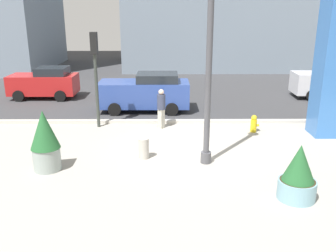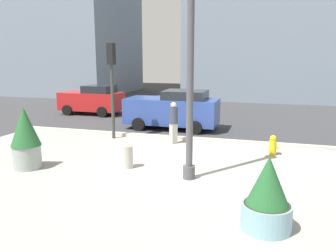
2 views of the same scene
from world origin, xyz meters
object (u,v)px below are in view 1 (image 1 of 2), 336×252
object	(u,v)px
car_far_lane	(331,82)
car_intersection	(146,92)
fire_hydrant	(254,124)
pedestrian_by_curb	(161,107)
potted_plant_near_left	(298,175)
art_pillar_blue	(334,59)
traffic_light_corner	(95,64)
concrete_bollard	(144,148)
car_curb_west	(45,83)
lamp_post	(209,70)
potted_plant_by_pillar	(45,140)

from	to	relation	value
car_far_lane	car_intersection	bearing A→B (deg)	-165.02
fire_hydrant	car_intersection	size ratio (longest dim) A/B	0.16
pedestrian_by_curb	potted_plant_near_left	bearing A→B (deg)	-59.34
art_pillar_blue	fire_hydrant	world-z (taller)	art_pillar_blue
car_intersection	traffic_light_corner	bearing A→B (deg)	-125.33
potted_plant_near_left	concrete_bollard	xyz separation A→B (m)	(-4.37, 2.93, -0.35)
fire_hydrant	car_curb_west	distance (m)	12.62
art_pillar_blue	lamp_post	bearing A→B (deg)	-150.71
pedestrian_by_curb	art_pillar_blue	bearing A→B (deg)	-7.58
potted_plant_near_left	traffic_light_corner	size ratio (longest dim) A/B	0.39
fire_hydrant	concrete_bollard	xyz separation A→B (m)	(-4.52, -2.90, 0.01)
traffic_light_corner	car_curb_west	xyz separation A→B (m)	(-4.10, 5.66, -1.90)
potted_plant_near_left	car_far_lane	distance (m)	13.72
car_curb_west	pedestrian_by_curb	bearing A→B (deg)	-40.30
art_pillar_blue	potted_plant_near_left	distance (m)	6.73
lamp_post	traffic_light_corner	distance (m)	5.98
art_pillar_blue	car_curb_west	bearing A→B (deg)	153.82
concrete_bollard	car_curb_west	world-z (taller)	car_curb_west
lamp_post	concrete_bollard	distance (m)	3.56
potted_plant_by_pillar	car_intersection	size ratio (longest dim) A/B	0.44
potted_plant_by_pillar	car_far_lane	size ratio (longest dim) A/B	0.46
potted_plant_near_left	fire_hydrant	xyz separation A→B (m)	(0.15, 5.83, -0.36)
lamp_post	art_pillar_blue	world-z (taller)	lamp_post
concrete_bollard	pedestrian_by_curb	distance (m)	3.58
car_intersection	lamp_post	bearing A→B (deg)	-70.69
fire_hydrant	concrete_bollard	distance (m)	5.37
car_far_lane	car_curb_west	world-z (taller)	car_curb_west
concrete_bollard	art_pillar_blue	bearing A→B (deg)	19.04
concrete_bollard	car_far_lane	distance (m)	14.08
concrete_bollard	car_intersection	xyz separation A→B (m)	(-0.26, 6.44, 0.60)
lamp_post	car_curb_west	world-z (taller)	lamp_post
traffic_light_corner	art_pillar_blue	bearing A→B (deg)	-6.50
concrete_bollard	car_curb_west	distance (m)	11.29
fire_hydrant	potted_plant_by_pillar	bearing A→B (deg)	-153.21
fire_hydrant	pedestrian_by_curb	xyz separation A→B (m)	(-3.95, 0.58, 0.61)
fire_hydrant	traffic_light_corner	xyz separation A→B (m)	(-6.75, 0.76, 2.43)
fire_hydrant	car_far_lane	bearing A→B (deg)	46.88
lamp_post	potted_plant_by_pillar	world-z (taller)	lamp_post
art_pillar_blue	car_far_lane	world-z (taller)	art_pillar_blue
potted_plant_by_pillar	traffic_light_corner	xyz separation A→B (m)	(0.87, 4.61, 1.77)
concrete_bollard	car_intersection	bearing A→B (deg)	92.30
lamp_post	car_curb_west	xyz separation A→B (m)	(-8.46, 9.74, -2.28)
fire_hydrant	pedestrian_by_curb	world-z (taller)	pedestrian_by_curb
lamp_post	art_pillar_blue	distance (m)	6.07
car_far_lane	car_curb_west	xyz separation A→B (m)	(-16.86, 0.01, -0.02)
potted_plant_near_left	car_intersection	size ratio (longest dim) A/B	0.35
pedestrian_by_curb	traffic_light_corner	bearing A→B (deg)	176.15
lamp_post	potted_plant_by_pillar	size ratio (longest dim) A/B	3.25
potted_plant_by_pillar	car_intersection	distance (m)	7.91
car_intersection	pedestrian_by_curb	size ratio (longest dim) A/B	2.62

